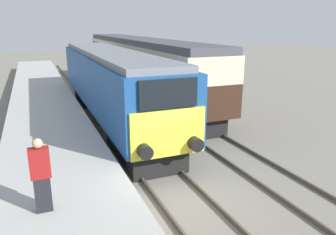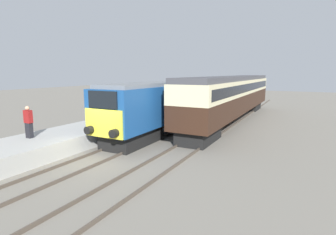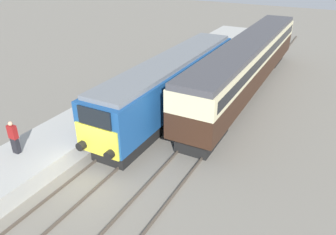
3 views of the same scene
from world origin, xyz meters
TOP-DOWN VIEW (x-y plane):
  - ground_plane at (0.00, 0.00)m, footprint 120.00×120.00m
  - platform_left at (-3.30, 8.00)m, footprint 3.50×50.00m
  - rails_near_track at (0.00, 5.00)m, footprint 1.51×60.00m
  - rails_far_track at (3.40, 5.00)m, footprint 1.50×60.00m
  - locomotive at (0.00, 8.37)m, footprint 2.70×15.98m
  - passenger_carriage at (3.40, 14.23)m, footprint 2.75×21.45m
  - person_on_platform at (-3.77, -1.06)m, footprint 0.44×0.26m

SIDE VIEW (x-z plane):
  - ground_plane at x=0.00m, z-range 0.00..0.00m
  - rails_near_track at x=0.00m, z-range 0.00..0.14m
  - rails_far_track at x=3.40m, z-range 0.00..0.14m
  - platform_left at x=-3.30m, z-range 0.00..0.90m
  - person_on_platform at x=-3.77m, z-range 0.90..2.64m
  - locomotive at x=0.00m, z-range 0.25..4.01m
  - passenger_carriage at x=3.40m, z-range 0.45..4.54m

